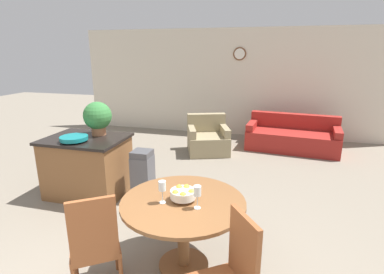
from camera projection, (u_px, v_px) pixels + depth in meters
name	position (u px, v px, depth m)	size (l,w,h in m)	color
wall_back	(230.00, 83.00, 7.70)	(8.00, 0.09, 2.70)	beige
dining_table	(183.00, 216.00, 2.92)	(1.21, 1.21, 0.75)	brown
dining_chair_near_left	(95.00, 242.00, 2.58)	(0.59, 0.59, 1.01)	brown
fruit_bowl	(183.00, 194.00, 2.85)	(0.24, 0.24, 0.13)	silver
wine_glass_left	(162.00, 187.00, 2.79)	(0.07, 0.07, 0.22)	silver
wine_glass_right	(197.00, 192.00, 2.69)	(0.07, 0.07, 0.22)	silver
kitchen_island	(88.00, 166.00, 4.55)	(1.17, 0.89, 0.90)	brown
teal_bowl	(74.00, 138.00, 4.21)	(0.38, 0.38, 0.08)	#147A7F
potted_plant	(98.00, 117.00, 4.51)	(0.42, 0.42, 0.51)	#A36642
trash_bin	(143.00, 176.00, 4.39)	(0.28, 0.29, 0.76)	#56565B
couch	(292.00, 138.00, 6.71)	(2.03, 1.10, 0.76)	maroon
armchair	(208.00, 140.00, 6.53)	(1.08, 1.07, 0.80)	#998966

